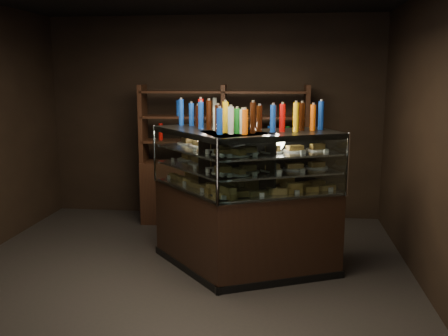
{
  "coord_description": "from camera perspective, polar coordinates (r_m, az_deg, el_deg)",
  "views": [
    {
      "loc": [
        1.09,
        -4.95,
        2.14
      ],
      "look_at": [
        0.46,
        0.1,
        1.18
      ],
      "focal_mm": 40.0,
      "sensor_mm": 36.0,
      "label": 1
    }
  ],
  "objects": [
    {
      "name": "ground",
      "position": [
        5.51,
        -5.01,
        -12.28
      ],
      "size": [
        5.0,
        5.0,
        0.0
      ],
      "primitive_type": "plane",
      "color": "black",
      "rests_on": "ground"
    },
    {
      "name": "room_shell",
      "position": [
        5.08,
        -5.37,
        8.35
      ],
      "size": [
        5.02,
        5.02,
        3.01
      ],
      "color": "black",
      "rests_on": "ground"
    },
    {
      "name": "display_case",
      "position": [
        5.5,
        1.84,
        -6.49
      ],
      "size": [
        2.2,
        1.56,
        1.56
      ],
      "rotation": [
        0.0,
        0.0,
        -0.22
      ],
      "color": "black",
      "rests_on": "ground"
    },
    {
      "name": "food_display",
      "position": [
        5.34,
        1.86,
        0.28
      ],
      "size": [
        1.8,
        1.1,
        0.48
      ],
      "color": "#B28840",
      "rests_on": "display_case"
    },
    {
      "name": "bottles_top",
      "position": [
        5.28,
        1.92,
        5.82
      ],
      "size": [
        1.63,
        0.96,
        0.3
      ],
      "color": "#D8590A",
      "rests_on": "display_case"
    },
    {
      "name": "potted_conifer",
      "position": [
        5.23,
        0.39,
        -7.96
      ],
      "size": [
        0.39,
        0.39,
        0.82
      ],
      "rotation": [
        0.0,
        0.0,
        0.41
      ],
      "color": "black",
      "rests_on": "ground"
    },
    {
      "name": "back_shelving",
      "position": [
        7.22,
        -0.03,
        -1.61
      ],
      "size": [
        2.4,
        0.56,
        2.0
      ],
      "rotation": [
        0.0,
        0.0,
        0.06
      ],
      "color": "black",
      "rests_on": "ground"
    }
  ]
}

